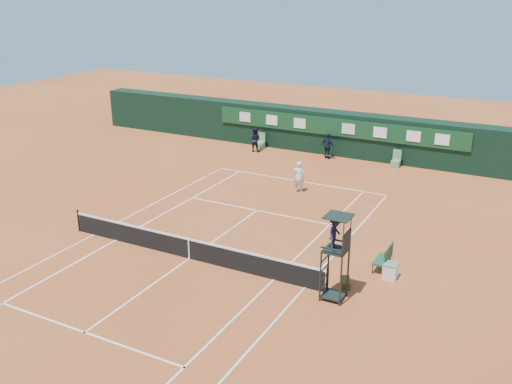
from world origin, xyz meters
TOP-DOWN VIEW (x-y plane):
  - ground at (0.00, 0.00)m, footprint 90.00×90.00m
  - court_lines at (0.00, 0.00)m, footprint 11.05×23.85m
  - tennis_net at (0.00, 0.00)m, footprint 12.90×0.10m
  - back_wall at (0.00, 18.74)m, footprint 40.00×1.65m
  - linesman_chair_left at (-5.50, 17.48)m, footprint 0.55×0.50m
  - linesman_chair_right at (4.50, 17.48)m, footprint 0.55×0.50m
  - umpire_chair at (6.75, -0.28)m, footprint 0.96×0.95m
  - player_bench at (7.83, 2.92)m, footprint 0.56×1.20m
  - tennis_bag at (6.86, 0.88)m, footprint 0.59×0.83m
  - cooler at (8.25, 2.36)m, footprint 0.57×0.57m
  - tennis_ball at (1.62, 8.28)m, footprint 0.07×0.07m
  - player at (0.76, 10.13)m, footprint 0.75×0.57m
  - ball_kid_left at (-5.47, 16.51)m, footprint 0.92×0.75m
  - ball_kid_right at (-0.19, 17.24)m, footprint 1.13×0.75m

SIDE VIEW (x-z plane):
  - ground at x=0.00m, z-range 0.00..0.00m
  - court_lines at x=0.00m, z-range 0.00..0.01m
  - tennis_ball at x=1.62m, z-range 0.00..0.07m
  - tennis_bag at x=6.86m, z-range 0.00..0.29m
  - linesman_chair_left at x=-5.50m, z-range -0.26..0.89m
  - linesman_chair_right at x=4.50m, z-range -0.26..0.89m
  - cooler at x=8.25m, z-range 0.00..0.65m
  - tennis_net at x=0.00m, z-range -0.04..1.06m
  - player_bench at x=7.83m, z-range 0.05..1.15m
  - ball_kid_left at x=-5.47m, z-range 0.00..1.77m
  - ball_kid_right at x=-0.19m, z-range 0.00..1.79m
  - player at x=0.76m, z-range 0.00..1.84m
  - back_wall at x=0.00m, z-range 0.01..3.01m
  - umpire_chair at x=6.75m, z-range 0.75..4.17m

